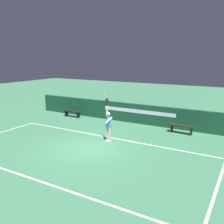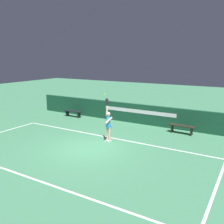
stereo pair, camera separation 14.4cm
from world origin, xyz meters
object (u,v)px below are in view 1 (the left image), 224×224
Objects in this scene: tennis_player at (108,124)px; tennis_ball at (105,94)px; courtside_bench_far at (181,127)px; courtside_bench_near at (72,112)px.

tennis_ball reaches higher than tennis_player.
tennis_player is at bearing -132.09° from courtside_bench_far.
tennis_ball is 5.07m from courtside_bench_far.
courtside_bench_near is (-4.97, 3.44, -2.15)m from tennis_ball.
courtside_bench_far is at bearing 47.91° from tennis_player.
courtside_bench_far is (2.97, 3.28, -0.56)m from tennis_player.
tennis_player is at bearing -33.02° from courtside_bench_near.
tennis_player is at bearing 33.87° from tennis_ball.
tennis_ball reaches higher than courtside_bench_far.
tennis_player is 6.14m from courtside_bench_near.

